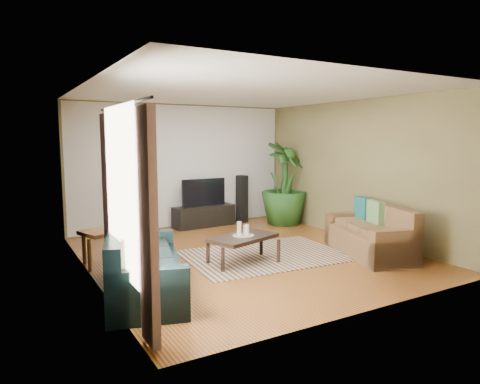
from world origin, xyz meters
TOP-DOWN VIEW (x-y plane):
  - floor at (0.00, 0.00)m, footprint 5.50×5.50m
  - ceiling at (0.00, 0.00)m, footprint 5.50×5.50m
  - wall_back at (0.00, 2.75)m, footprint 5.00×0.00m
  - wall_front at (0.00, -2.75)m, footprint 5.00×0.00m
  - wall_left at (-2.50, 0.00)m, footprint 0.00×5.50m
  - wall_right at (2.50, 0.00)m, footprint 0.00×5.50m
  - backwall_panel at (0.00, 2.74)m, footprint 4.90×0.00m
  - window_pane at (-2.48, -1.60)m, footprint 0.00×1.80m
  - curtain_near at (-2.43, -2.35)m, footprint 0.08×0.35m
  - curtain_far at (-2.43, -0.85)m, footprint 0.08×0.35m
  - curtain_rod at (-2.43, -1.60)m, footprint 0.03×1.90m
  - sofa_left at (-2.03, -0.92)m, footprint 1.40×2.21m
  - sofa_right at (1.80, -1.03)m, footprint 1.31×1.95m
  - area_rug at (0.25, -0.21)m, footprint 2.74×2.04m
  - coffee_table at (-0.29, -0.41)m, footprint 1.20×0.89m
  - candle_tray at (-0.29, -0.41)m, footprint 0.33×0.33m
  - candle_tall at (-0.35, -0.38)m, footprint 0.07×0.07m
  - candle_mid at (-0.25, -0.45)m, footprint 0.07×0.07m
  - candle_short at (-0.22, -0.35)m, footprint 0.07×0.07m
  - tv_stand at (0.39, 2.50)m, footprint 1.43×0.52m
  - television at (0.39, 2.50)m, footprint 1.03×0.06m
  - speaker_left at (-1.11, 2.50)m, footprint 0.24×0.26m
  - speaker_right at (1.37, 2.50)m, footprint 0.24×0.26m
  - potted_plant at (2.11, 1.83)m, footprint 1.42×1.42m
  - plant_pot at (2.11, 1.83)m, footprint 0.35×0.35m
  - pedestal at (-1.45, 1.97)m, footprint 0.39×0.39m
  - vase at (-1.45, 1.97)m, footprint 0.29×0.29m
  - side_table at (-2.25, 0.58)m, footprint 0.66×0.66m

SIDE VIEW (x-z plane):
  - floor at x=0.00m, z-range 0.00..0.00m
  - area_rug at x=0.25m, z-range 0.00..0.01m
  - plant_pot at x=2.11m, z-range 0.00..0.27m
  - pedestal at x=-1.45m, z-range 0.00..0.31m
  - coffee_table at x=-0.29m, z-range 0.00..0.44m
  - tv_stand at x=0.39m, z-range 0.00..0.47m
  - side_table at x=-2.25m, z-range 0.00..0.55m
  - sofa_left at x=-2.03m, z-range 0.00..0.85m
  - sofa_right at x=1.80m, z-range 0.00..0.85m
  - candle_tray at x=-0.29m, z-range 0.44..0.45m
  - vase at x=-1.45m, z-range 0.26..0.66m
  - candle_short at x=-0.22m, z-range 0.45..0.59m
  - candle_mid at x=-0.25m, z-range 0.45..0.62m
  - speaker_left at x=-1.11m, z-range 0.00..1.10m
  - speaker_right at x=1.37m, z-range 0.00..1.10m
  - candle_tall at x=-0.35m, z-range 0.45..0.67m
  - television at x=0.39m, z-range 0.47..1.07m
  - potted_plant at x=2.11m, z-range 0.00..1.88m
  - curtain_near at x=-2.43m, z-range 0.05..2.25m
  - curtain_far at x=-2.43m, z-range 0.05..2.25m
  - wall_left at x=-2.50m, z-range -1.40..4.10m
  - wall_right at x=2.50m, z-range -1.40..4.10m
  - wall_back at x=0.00m, z-range -1.15..3.85m
  - wall_front at x=0.00m, z-range -1.15..3.85m
  - backwall_panel at x=0.00m, z-range -1.10..3.80m
  - window_pane at x=-2.48m, z-range 0.50..2.30m
  - curtain_rod at x=-2.43m, z-range 2.28..2.31m
  - ceiling at x=0.00m, z-range 2.70..2.70m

